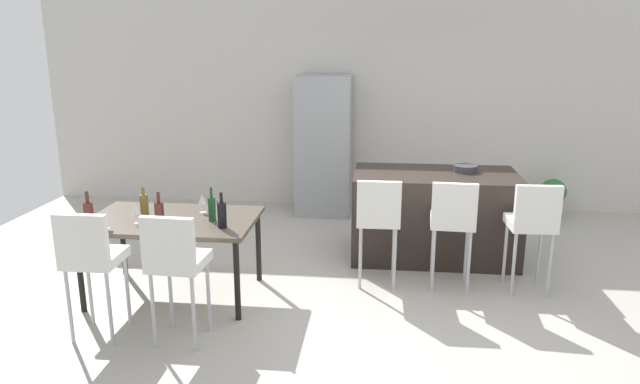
{
  "coord_description": "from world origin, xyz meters",
  "views": [
    {
      "loc": [
        -0.22,
        -5.11,
        2.27
      ],
      "look_at": [
        -0.81,
        0.24,
        0.85
      ],
      "focal_mm": 32.26,
      "sensor_mm": 36.0,
      "label": 1
    }
  ],
  "objects_px": {
    "wine_bottle_inner": "(144,205)",
    "wine_glass_right": "(202,199)",
    "wine_glass_corner": "(136,210)",
    "bar_chair_right": "(533,220)",
    "bar_chair_left": "(378,215)",
    "potted_plant": "(553,197)",
    "bar_chair_middle": "(453,218)",
    "wine_bottle_near": "(222,214)",
    "wine_glass_left": "(105,215)",
    "dining_table": "(172,225)",
    "dining_chair_far": "(175,258)",
    "wine_bottle_end": "(160,215)",
    "dining_chair_near": "(90,255)",
    "refrigerator": "(324,145)",
    "kitchen_island": "(434,215)",
    "wine_bottle_middle": "(212,208)",
    "fruit_bowl": "(465,168)",
    "wine_bottle_far": "(89,216)"
  },
  "relations": [
    {
      "from": "refrigerator",
      "to": "bar_chair_middle",
      "type": "bearing_deg",
      "value": -58.95
    },
    {
      "from": "bar_chair_left",
      "to": "bar_chair_right",
      "type": "bearing_deg",
      "value": 0.0
    },
    {
      "from": "bar_chair_left",
      "to": "wine_glass_left",
      "type": "distance_m",
      "value": 2.4
    },
    {
      "from": "dining_chair_near",
      "to": "wine_bottle_end",
      "type": "xyz_separation_m",
      "value": [
        0.35,
        0.53,
        0.16
      ]
    },
    {
      "from": "refrigerator",
      "to": "dining_chair_far",
      "type": "bearing_deg",
      "value": -101.47
    },
    {
      "from": "dining_table",
      "to": "wine_bottle_inner",
      "type": "xyz_separation_m",
      "value": [
        -0.26,
        0.02,
        0.17
      ]
    },
    {
      "from": "dining_table",
      "to": "bar_chair_right",
      "type": "bearing_deg",
      "value": 7.51
    },
    {
      "from": "kitchen_island",
      "to": "bar_chair_right",
      "type": "height_order",
      "value": "bar_chair_right"
    },
    {
      "from": "wine_bottle_near",
      "to": "wine_bottle_middle",
      "type": "height_order",
      "value": "wine_bottle_near"
    },
    {
      "from": "wine_glass_right",
      "to": "wine_bottle_end",
      "type": "bearing_deg",
      "value": -112.17
    },
    {
      "from": "dining_chair_far",
      "to": "wine_bottle_end",
      "type": "bearing_deg",
      "value": 120.89
    },
    {
      "from": "dining_chair_near",
      "to": "wine_glass_left",
      "type": "distance_m",
      "value": 0.52
    },
    {
      "from": "dining_table",
      "to": "potted_plant",
      "type": "relative_size",
      "value": 2.77
    },
    {
      "from": "wine_bottle_near",
      "to": "potted_plant",
      "type": "bearing_deg",
      "value": 40.26
    },
    {
      "from": "bar_chair_right",
      "to": "wine_bottle_end",
      "type": "distance_m",
      "value": 3.29
    },
    {
      "from": "bar_chair_middle",
      "to": "potted_plant",
      "type": "bearing_deg",
      "value": 56.66
    },
    {
      "from": "wine_bottle_end",
      "to": "wine_glass_left",
      "type": "relative_size",
      "value": 1.85
    },
    {
      "from": "kitchen_island",
      "to": "wine_bottle_far",
      "type": "height_order",
      "value": "wine_bottle_far"
    },
    {
      "from": "dining_table",
      "to": "bar_chair_middle",
      "type": "bearing_deg",
      "value": 9.6
    },
    {
      "from": "wine_bottle_inner",
      "to": "wine_glass_corner",
      "type": "distance_m",
      "value": 0.2
    },
    {
      "from": "wine_glass_corner",
      "to": "bar_chair_middle",
      "type": "bearing_deg",
      "value": 12.31
    },
    {
      "from": "wine_glass_right",
      "to": "potted_plant",
      "type": "distance_m",
      "value": 4.68
    },
    {
      "from": "wine_bottle_inner",
      "to": "wine_glass_right",
      "type": "distance_m",
      "value": 0.51
    },
    {
      "from": "bar_chair_left",
      "to": "wine_bottle_end",
      "type": "xyz_separation_m",
      "value": [
        -1.82,
        -0.73,
        0.16
      ]
    },
    {
      "from": "bar_chair_middle",
      "to": "wine_glass_right",
      "type": "height_order",
      "value": "bar_chair_middle"
    },
    {
      "from": "wine_glass_right",
      "to": "fruit_bowl",
      "type": "distance_m",
      "value": 2.78
    },
    {
      "from": "bar_chair_left",
      "to": "bar_chair_right",
      "type": "height_order",
      "value": "same"
    },
    {
      "from": "dining_table",
      "to": "wine_bottle_near",
      "type": "bearing_deg",
      "value": -21.76
    },
    {
      "from": "bar_chair_middle",
      "to": "dining_chair_far",
      "type": "height_order",
      "value": "same"
    },
    {
      "from": "dining_table",
      "to": "fruit_bowl",
      "type": "xyz_separation_m",
      "value": [
        2.73,
        1.39,
        0.28
      ]
    },
    {
      "from": "dining_chair_far",
      "to": "wine_glass_corner",
      "type": "height_order",
      "value": "dining_chair_far"
    },
    {
      "from": "kitchen_island",
      "to": "bar_chair_right",
      "type": "bearing_deg",
      "value": -46.9
    },
    {
      "from": "refrigerator",
      "to": "fruit_bowl",
      "type": "height_order",
      "value": "refrigerator"
    },
    {
      "from": "wine_glass_corner",
      "to": "bar_chair_right",
      "type": "bearing_deg",
      "value": 9.84
    },
    {
      "from": "fruit_bowl",
      "to": "wine_bottle_near",
      "type": "bearing_deg",
      "value": -144.12
    },
    {
      "from": "wine_bottle_middle",
      "to": "fruit_bowl",
      "type": "bearing_deg",
      "value": 31.12
    },
    {
      "from": "wine_bottle_middle",
      "to": "wine_bottle_inner",
      "type": "bearing_deg",
      "value": 175.64
    },
    {
      "from": "kitchen_island",
      "to": "wine_bottle_far",
      "type": "bearing_deg",
      "value": -150.44
    },
    {
      "from": "bar_chair_right",
      "to": "dining_chair_far",
      "type": "distance_m",
      "value": 3.15
    },
    {
      "from": "wine_bottle_middle",
      "to": "dining_table",
      "type": "bearing_deg",
      "value": 175.8
    },
    {
      "from": "bar_chair_middle",
      "to": "wine_bottle_near",
      "type": "relative_size",
      "value": 3.44
    },
    {
      "from": "bar_chair_left",
      "to": "refrigerator",
      "type": "distance_m",
      "value": 2.52
    },
    {
      "from": "refrigerator",
      "to": "wine_bottle_far",
      "type": "bearing_deg",
      "value": -116.81
    },
    {
      "from": "bar_chair_right",
      "to": "bar_chair_left",
      "type": "bearing_deg",
      "value": -180.0
    },
    {
      "from": "bar_chair_left",
      "to": "wine_bottle_far",
      "type": "relative_size",
      "value": 3.12
    },
    {
      "from": "wine_bottle_inner",
      "to": "wine_glass_left",
      "type": "bearing_deg",
      "value": -116.13
    },
    {
      "from": "wine_glass_corner",
      "to": "wine_bottle_end",
      "type": "bearing_deg",
      "value": -26.74
    },
    {
      "from": "potted_plant",
      "to": "wine_bottle_inner",
      "type": "bearing_deg",
      "value": -147.29
    },
    {
      "from": "dining_chair_far",
      "to": "potted_plant",
      "type": "xyz_separation_m",
      "value": [
        3.74,
        3.64,
        -0.4
      ]
    },
    {
      "from": "bar_chair_left",
      "to": "bar_chair_right",
      "type": "relative_size",
      "value": 1.0
    }
  ]
}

